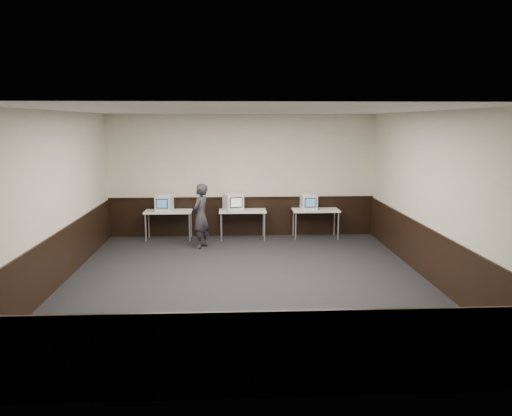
{
  "coord_description": "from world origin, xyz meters",
  "views": [
    {
      "loc": [
        -0.28,
        -9.04,
        3.0
      ],
      "look_at": [
        0.25,
        1.6,
        1.15
      ],
      "focal_mm": 35.0,
      "sensor_mm": 36.0,
      "label": 1
    }
  ],
  "objects_px": {
    "desk_center": "(243,213)",
    "emac_left": "(164,203)",
    "desk_right": "(316,212)",
    "desk_left": "(168,213)",
    "person": "(201,216)",
    "emac_right": "(309,202)",
    "emac_center": "(233,202)"
  },
  "relations": [
    {
      "from": "desk_right",
      "to": "emac_center",
      "type": "relative_size",
      "value": 2.07
    },
    {
      "from": "emac_right",
      "to": "emac_center",
      "type": "bearing_deg",
      "value": 176.86
    },
    {
      "from": "emac_center",
      "to": "person",
      "type": "relative_size",
      "value": 0.37
    },
    {
      "from": "desk_left",
      "to": "emac_right",
      "type": "distance_m",
      "value": 3.62
    },
    {
      "from": "desk_center",
      "to": "person",
      "type": "distance_m",
      "value": 1.37
    },
    {
      "from": "desk_left",
      "to": "emac_left",
      "type": "distance_m",
      "value": 0.29
    },
    {
      "from": "emac_left",
      "to": "desk_right",
      "type": "bearing_deg",
      "value": 7.25
    },
    {
      "from": "person",
      "to": "desk_center",
      "type": "bearing_deg",
      "value": 155.51
    },
    {
      "from": "emac_left",
      "to": "emac_right",
      "type": "distance_m",
      "value": 3.71
    },
    {
      "from": "desk_right",
      "to": "emac_right",
      "type": "distance_m",
      "value": 0.33
    },
    {
      "from": "desk_right",
      "to": "emac_left",
      "type": "relative_size",
      "value": 2.52
    },
    {
      "from": "emac_left",
      "to": "person",
      "type": "distance_m",
      "value": 1.33
    },
    {
      "from": "desk_left",
      "to": "emac_right",
      "type": "relative_size",
      "value": 2.68
    },
    {
      "from": "emac_left",
      "to": "emac_right",
      "type": "xyz_separation_m",
      "value": [
        3.71,
        -0.02,
        -0.0
      ]
    },
    {
      "from": "desk_center",
      "to": "person",
      "type": "height_order",
      "value": "person"
    },
    {
      "from": "desk_center",
      "to": "emac_left",
      "type": "xyz_separation_m",
      "value": [
        -2.0,
        -0.02,
        0.27
      ]
    },
    {
      "from": "emac_right",
      "to": "person",
      "type": "distance_m",
      "value": 2.87
    },
    {
      "from": "desk_left",
      "to": "desk_center",
      "type": "distance_m",
      "value": 1.9
    },
    {
      "from": "desk_center",
      "to": "emac_left",
      "type": "distance_m",
      "value": 2.02
    },
    {
      "from": "desk_center",
      "to": "emac_left",
      "type": "height_order",
      "value": "emac_left"
    },
    {
      "from": "person",
      "to": "emac_left",
      "type": "bearing_deg",
      "value": -108.02
    },
    {
      "from": "emac_right",
      "to": "emac_left",
      "type": "bearing_deg",
      "value": 176.44
    },
    {
      "from": "desk_center",
      "to": "desk_right",
      "type": "xyz_separation_m",
      "value": [
        1.9,
        0.0,
        0.0
      ]
    },
    {
      "from": "emac_right",
      "to": "person",
      "type": "xyz_separation_m",
      "value": [
        -2.73,
        -0.87,
        -0.17
      ]
    },
    {
      "from": "emac_center",
      "to": "desk_center",
      "type": "bearing_deg",
      "value": -9.85
    },
    {
      "from": "emac_left",
      "to": "person",
      "type": "relative_size",
      "value": 0.31
    },
    {
      "from": "desk_left",
      "to": "desk_right",
      "type": "xyz_separation_m",
      "value": [
        3.8,
        0.0,
        0.0
      ]
    },
    {
      "from": "desk_left",
      "to": "desk_center",
      "type": "relative_size",
      "value": 1.0
    },
    {
      "from": "desk_center",
      "to": "person",
      "type": "bearing_deg",
      "value": -138.7
    },
    {
      "from": "emac_center",
      "to": "desk_right",
      "type": "bearing_deg",
      "value": -18.04
    },
    {
      "from": "emac_left",
      "to": "desk_left",
      "type": "bearing_deg",
      "value": 16.31
    },
    {
      "from": "desk_right",
      "to": "desk_center",
      "type": "bearing_deg",
      "value": 180.0
    }
  ]
}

